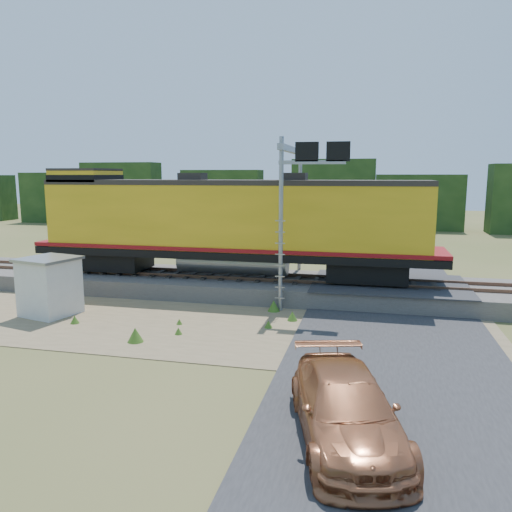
% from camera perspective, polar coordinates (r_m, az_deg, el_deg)
% --- Properties ---
extents(ground, '(140.00, 140.00, 0.00)m').
position_cam_1_polar(ground, '(19.41, -5.89, -8.27)').
color(ground, '#475123').
rests_on(ground, ground).
extents(ballast, '(70.00, 5.00, 0.80)m').
position_cam_1_polar(ballast, '(24.86, -1.41, -3.35)').
color(ballast, slate).
rests_on(ballast, ground).
extents(rails, '(70.00, 1.54, 0.16)m').
position_cam_1_polar(rails, '(24.75, -1.41, -2.27)').
color(rails, brown).
rests_on(rails, ballast).
extents(dirt_shoulder, '(26.00, 8.00, 0.03)m').
position_cam_1_polar(dirt_shoulder, '(20.56, -10.75, -7.34)').
color(dirt_shoulder, '#8C7754').
rests_on(dirt_shoulder, ground).
extents(road, '(7.00, 66.00, 0.86)m').
position_cam_1_polar(road, '(19.12, 15.38, -8.55)').
color(road, '#38383A').
rests_on(road, ground).
extents(tree_line_north, '(130.00, 3.00, 6.50)m').
position_cam_1_polar(tree_line_north, '(55.88, 6.88, 6.38)').
color(tree_line_north, black).
rests_on(tree_line_north, ground).
extents(weed_clumps, '(15.00, 6.20, 0.56)m').
position_cam_1_polar(weed_clumps, '(20.86, -15.00, -7.29)').
color(weed_clumps, '#3B641C').
rests_on(weed_clumps, ground).
extents(locomotive, '(20.12, 3.07, 5.19)m').
position_cam_1_polar(locomotive, '(24.59, -3.38, 3.87)').
color(locomotive, black).
rests_on(locomotive, rails).
extents(shed, '(2.49, 2.49, 2.45)m').
position_cam_1_polar(shed, '(22.54, -22.51, -3.20)').
color(shed, silver).
rests_on(shed, ground).
extents(signal_gantry, '(2.93, 6.20, 7.39)m').
position_cam_1_polar(signal_gantry, '(23.05, 4.80, 8.47)').
color(signal_gantry, gray).
rests_on(signal_gantry, ground).
extents(car, '(3.32, 5.51, 1.49)m').
position_cam_1_polar(car, '(11.67, 10.24, -16.74)').
color(car, '#AD6740').
rests_on(car, ground).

